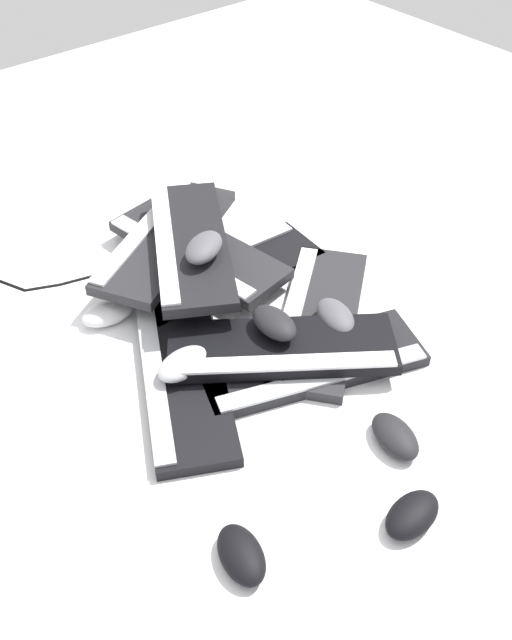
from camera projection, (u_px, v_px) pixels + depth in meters
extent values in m
plane|color=white|center=(278.00, 340.00, 1.45)|extent=(3.20, 3.20, 0.00)
cube|color=black|center=(228.00, 274.00, 1.59)|extent=(0.18, 0.45, 0.02)
cube|color=silver|center=(214.00, 256.00, 1.62)|extent=(0.07, 0.42, 0.01)
cube|color=black|center=(184.00, 377.00, 1.36)|extent=(0.46, 0.34, 0.02)
cube|color=#B2B5BA|center=(154.00, 376.00, 1.34)|extent=(0.39, 0.23, 0.01)
cube|color=black|center=(312.00, 362.00, 1.39)|extent=(0.29, 0.46, 0.02)
cube|color=#B2B5BA|center=(324.00, 377.00, 1.34)|extent=(0.18, 0.41, 0.01)
cube|color=#232326|center=(320.00, 317.00, 1.49)|extent=(0.39, 0.44, 0.02)
cube|color=silver|center=(294.00, 308.00, 1.48)|extent=(0.29, 0.35, 0.01)
cube|color=#232326|center=(198.00, 249.00, 1.61)|extent=(0.46, 0.22, 0.02)
cube|color=silver|center=(180.00, 255.00, 1.57)|extent=(0.42, 0.10, 0.01)
cube|color=#232326|center=(167.00, 239.00, 1.59)|extent=(0.35, 0.46, 0.02)
cube|color=silver|center=(144.00, 228.00, 1.59)|extent=(0.24, 0.38, 0.01)
cube|color=black|center=(191.00, 244.00, 1.52)|extent=(0.46, 0.35, 0.02)
cube|color=silver|center=(164.00, 241.00, 1.51)|extent=(0.38, 0.24, 0.01)
cube|color=black|center=(282.00, 347.00, 1.38)|extent=(0.38, 0.44, 0.02)
cube|color=silver|center=(284.00, 363.00, 1.33)|extent=(0.28, 0.36, 0.01)
ellipsoid|color=black|center=(412.00, 515.00, 1.13)|extent=(0.07, 0.11, 0.04)
ellipsoid|color=black|center=(274.00, 323.00, 1.37)|extent=(0.11, 0.07, 0.04)
ellipsoid|color=black|center=(395.00, 436.00, 1.25)|extent=(0.12, 0.09, 0.04)
ellipsoid|color=#B7B7BC|center=(183.00, 364.00, 1.34)|extent=(0.08, 0.12, 0.04)
ellipsoid|color=silver|center=(108.00, 313.00, 1.48)|extent=(0.08, 0.12, 0.04)
ellipsoid|color=#4C4C51|center=(204.00, 247.00, 1.45)|extent=(0.11, 0.13, 0.04)
ellipsoid|color=black|center=(241.00, 555.00, 1.08)|extent=(0.12, 0.09, 0.04)
ellipsoid|color=#4C4C51|center=(336.00, 316.00, 1.43)|extent=(0.12, 0.10, 0.04)
cylinder|color=black|center=(128.00, 269.00, 1.62)|extent=(0.05, 0.08, 0.01)
cylinder|color=black|center=(84.00, 277.00, 1.60)|extent=(0.04, 0.11, 0.01)
cylinder|color=black|center=(42.00, 287.00, 1.57)|extent=(0.04, 0.07, 0.01)
cylinder|color=black|center=(13.00, 285.00, 1.58)|extent=(0.06, 0.03, 0.01)
sphere|color=black|center=(147.00, 266.00, 1.63)|extent=(0.01, 0.01, 0.01)
sphere|color=black|center=(109.00, 271.00, 1.61)|extent=(0.01, 0.01, 0.01)
sphere|color=black|center=(59.00, 284.00, 1.58)|extent=(0.01, 0.01, 0.01)
sphere|color=black|center=(25.00, 289.00, 1.57)|extent=(0.01, 0.01, 0.01)
sphere|color=black|center=(1.00, 281.00, 1.59)|extent=(0.01, 0.01, 0.01)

